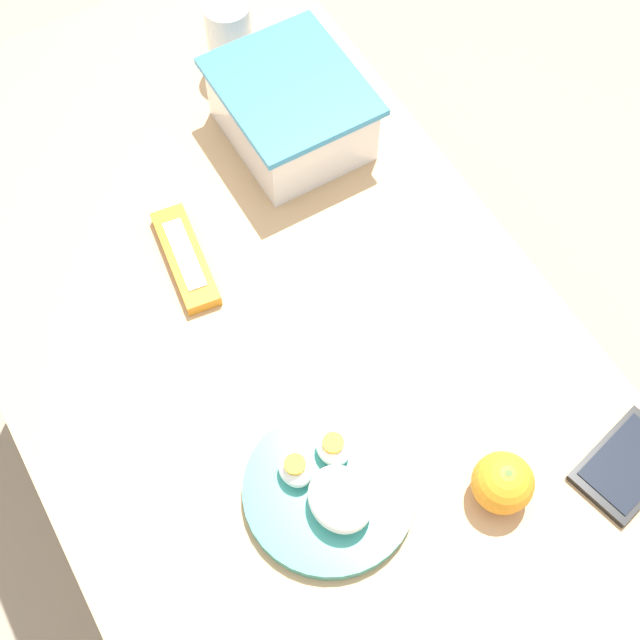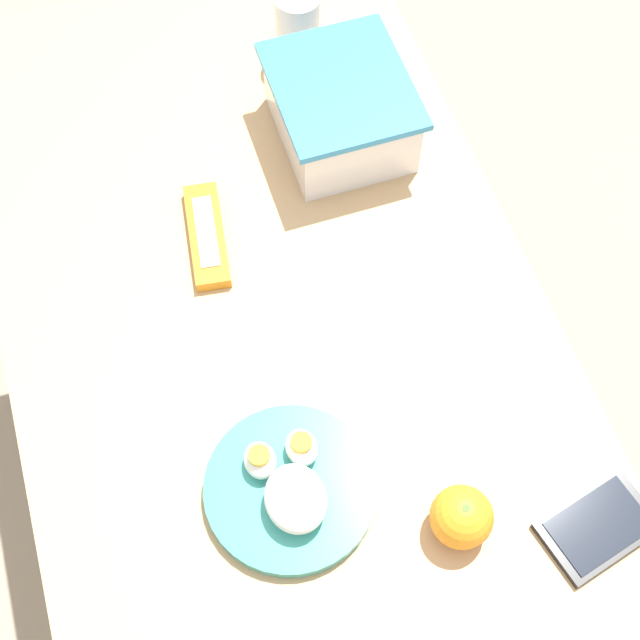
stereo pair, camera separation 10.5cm
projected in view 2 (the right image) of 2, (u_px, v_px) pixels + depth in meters
name	position (u px, v px, depth m)	size (l,w,h in m)	color
ground_plane	(296.00, 509.00, 1.77)	(10.00, 10.00, 0.00)	gray
table	(283.00, 362.00, 1.16)	(1.26, 0.65, 0.78)	tan
food_container	(340.00, 113.00, 1.18)	(0.20, 0.17, 0.10)	white
orange_fruit	(462.00, 517.00, 0.94)	(0.07, 0.07, 0.07)	orange
rice_plate	(291.00, 487.00, 0.97)	(0.19, 0.19, 0.06)	teal
candy_bar	(207.00, 236.00, 1.13)	(0.16, 0.06, 0.02)	orange
cell_phone	(598.00, 526.00, 0.96)	(0.10, 0.14, 0.01)	black
drinking_glass	(298.00, 27.00, 1.24)	(0.06, 0.06, 0.11)	silver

